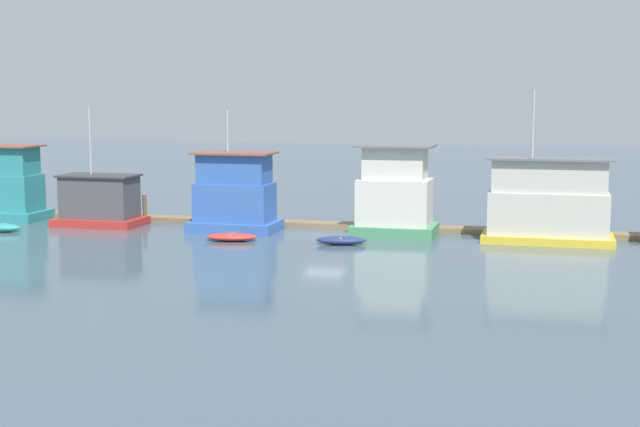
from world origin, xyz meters
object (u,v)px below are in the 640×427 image
mooring_post_near_left (145,209)px  houseboat_yellow (548,203)px  houseboat_red (100,202)px  dinghy_red (232,237)px  dinghy_teal (1,228)px  houseboat_green (395,196)px  mooring_post_centre (227,212)px  houseboat_blue (235,196)px  dinghy_navy (341,240)px

mooring_post_near_left → houseboat_yellow: bearing=-3.4°
houseboat_yellow → mooring_post_near_left: houseboat_yellow is taller
houseboat_red → mooring_post_near_left: size_ratio=4.19×
dinghy_red → dinghy_teal: bearing=-178.4°
houseboat_green → dinghy_red: bearing=-153.9°
houseboat_red → mooring_post_centre: size_ratio=4.26×
houseboat_red → mooring_post_centre: bearing=14.7°
houseboat_red → houseboat_yellow: 28.66m
mooring_post_near_left → dinghy_red: bearing=-34.7°
houseboat_blue → houseboat_yellow: size_ratio=0.86×
houseboat_red → houseboat_blue: size_ratio=1.02×
houseboat_yellow → mooring_post_near_left: size_ratio=4.76×
dinghy_navy → houseboat_yellow: bearing=18.6°
houseboat_red → houseboat_yellow: (28.64, 0.55, 0.75)m
dinghy_red → mooring_post_near_left: (-8.37, 5.79, 0.69)m
houseboat_yellow → houseboat_blue: bearing=-178.0°
houseboat_green → mooring_post_near_left: bearing=175.4°
mooring_post_centre → houseboat_red: bearing=-165.3°
houseboat_blue → houseboat_yellow: 19.17m
dinghy_teal → dinghy_red: (15.28, 0.41, -0.03)m
houseboat_red → mooring_post_near_left: 3.12m
mooring_post_centre → mooring_post_near_left: bearing=180.0°
houseboat_yellow → dinghy_red: (-18.09, -4.21, -2.08)m
houseboat_yellow → dinghy_teal: houseboat_yellow is taller
mooring_post_near_left → houseboat_green: bearing=-4.6°
houseboat_red → houseboat_blue: 9.51m
dinghy_navy → houseboat_blue: bearing=157.3°
houseboat_blue → houseboat_green: size_ratio=1.37×
houseboat_blue → dinghy_red: (1.07, -3.54, -2.02)m
houseboat_green → dinghy_red: houseboat_green is taller
houseboat_yellow → mooring_post_centre: 20.64m
dinghy_teal → dinghy_navy: bearing=2.0°
houseboat_red → mooring_post_centre: houseboat_red is taller
houseboat_blue → mooring_post_near_left: size_ratio=4.10×
mooring_post_centre → dinghy_red: bearing=-67.1°
houseboat_green → dinghy_navy: 5.20m
dinghy_red → mooring_post_centre: bearing=112.9°
houseboat_blue → mooring_post_centre: (-1.37, 2.25, -1.34)m
houseboat_red → dinghy_red: 11.25m
dinghy_teal → dinghy_red: size_ratio=0.85×
houseboat_green → houseboat_blue: bearing=-175.1°
houseboat_blue → houseboat_green: bearing=4.9°
houseboat_red → dinghy_red: houseboat_red is taller
dinghy_teal → houseboat_yellow: bearing=7.9°
houseboat_red → houseboat_green: size_ratio=1.40×
houseboat_green → houseboat_yellow: (9.10, -0.19, -0.11)m
houseboat_yellow → dinghy_teal: size_ratio=3.20×
dinghy_navy → mooring_post_near_left: 15.94m
houseboat_red → dinghy_navy: houseboat_red is taller
houseboat_blue → dinghy_teal: 14.89m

